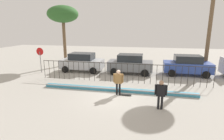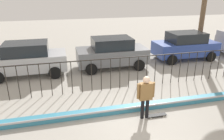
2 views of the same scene
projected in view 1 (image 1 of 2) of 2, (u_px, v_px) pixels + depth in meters
name	position (u px, v px, depth m)	size (l,w,h in m)	color
ground_plane	(115.00, 95.00, 12.06)	(60.00, 60.00, 0.00)	#ADA89E
bowl_coping_ledge	(117.00, 90.00, 12.75)	(11.00, 0.40, 0.27)	teal
perimeter_fence	(122.00, 71.00, 14.60)	(14.04, 0.04, 1.61)	black
skateboarder	(118.00, 80.00, 11.90)	(0.70, 0.26, 1.73)	black
skateboard	(125.00, 95.00, 11.99)	(0.80, 0.20, 0.07)	black
camera_operator	(161.00, 92.00, 9.78)	(0.68, 0.25, 1.68)	black
parked_car_silver	(82.00, 62.00, 18.41)	(4.30, 2.12, 1.90)	#B7BABF
parked_car_gray	(130.00, 64.00, 17.52)	(4.30, 2.12, 1.90)	slate
parked_car_blue	(187.00, 65.00, 16.92)	(4.30, 2.12, 1.90)	#2D479E
stop_sign	(40.00, 57.00, 17.80)	(0.76, 0.07, 2.50)	slate
palm_tree_short	(63.00, 15.00, 20.15)	(3.48, 3.48, 6.87)	brown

